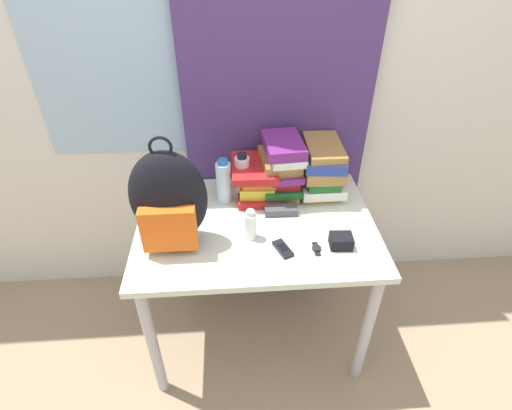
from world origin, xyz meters
TOP-DOWN VIEW (x-y plane):
  - ground_plane at (0.00, 0.00)m, footprint 12.00×12.00m
  - wall_back at (-0.00, 0.84)m, footprint 6.00×0.06m
  - curtain_blue at (0.13, 0.79)m, footprint 0.91×0.04m
  - desk at (0.00, 0.38)m, footprint 1.07×0.76m
  - backpack at (-0.36, 0.29)m, footprint 0.31×0.20m
  - book_stack_left at (0.02, 0.60)m, footprint 0.22×0.27m
  - book_stack_center at (0.14, 0.61)m, footprint 0.22×0.28m
  - book_stack_right at (0.33, 0.61)m, footprint 0.21×0.30m
  - water_bottle at (-0.14, 0.56)m, footprint 0.07×0.07m
  - sports_bottle at (-0.05, 0.60)m, footprint 0.07×0.07m
  - sunscreen_bottle at (-0.03, 0.28)m, footprint 0.05×0.05m
  - cell_phone at (0.10, 0.19)m, footprint 0.08×0.12m
  - sunglasses_case at (0.12, 0.44)m, footprint 0.15×0.06m
  - camera_pouch at (0.34, 0.20)m, footprint 0.10×0.08m
  - wristwatch at (0.24, 0.19)m, footprint 0.04×0.08m

SIDE VIEW (x-z plane):
  - ground_plane at x=0.00m, z-range 0.00..0.00m
  - desk at x=0.00m, z-range 0.27..1.02m
  - wristwatch at x=0.24m, z-range 0.75..0.76m
  - cell_phone at x=0.10m, z-range 0.75..0.76m
  - sunglasses_case at x=0.12m, z-range 0.75..0.78m
  - camera_pouch at x=0.34m, z-range 0.75..0.80m
  - sunscreen_bottle at x=-0.03m, z-range 0.74..0.89m
  - book_stack_left at x=0.02m, z-range 0.75..0.92m
  - water_bottle at x=-0.14m, z-range 0.74..0.97m
  - sports_bottle at x=-0.05m, z-range 0.74..0.98m
  - book_stack_right at x=0.33m, z-range 0.75..1.01m
  - book_stack_center at x=0.14m, z-range 0.75..1.04m
  - backpack at x=-0.36m, z-range 0.71..1.20m
  - curtain_blue at x=0.13m, z-range 0.00..2.50m
  - wall_back at x=0.00m, z-range 0.00..2.50m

